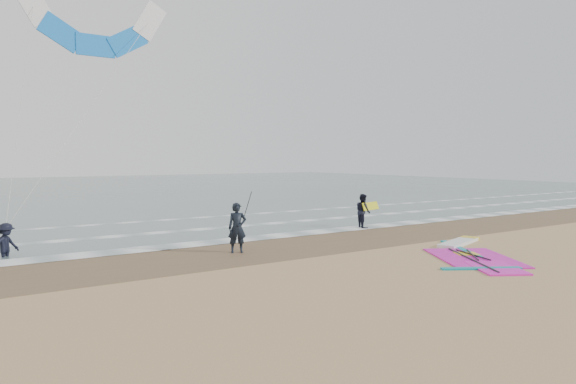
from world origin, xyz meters
TOP-DOWN VIEW (x-y plane):
  - ground at (0.00, 0.00)m, footprint 120.00×120.00m
  - sea_water at (0.00, 48.00)m, footprint 120.00×80.00m
  - wet_sand_band at (0.00, 6.00)m, footprint 120.00×5.00m
  - foam_waterline at (0.00, 10.44)m, footprint 120.00×9.15m
  - windsurf_rig at (3.48, 0.84)m, footprint 5.94×5.62m
  - person_standing at (-3.39, 5.73)m, footprint 0.78×0.64m
  - person_walking at (4.85, 8.15)m, footprint 0.84×0.97m
  - person_wading at (-10.51, 9.37)m, footprint 1.14×1.09m
  - held_pole at (-3.09, 5.73)m, footprint 0.17×0.86m
  - carried_kiteboard at (5.25, 8.05)m, footprint 1.30×0.51m
  - surf_kite at (-6.52, 12.93)m, footprint 7.26×3.66m

SIDE VIEW (x-z plane):
  - ground at x=0.00m, z-range 0.00..0.00m
  - wet_sand_band at x=0.00m, z-range 0.00..0.01m
  - sea_water at x=0.00m, z-range 0.00..0.02m
  - foam_waterline at x=0.00m, z-range 0.02..0.04m
  - windsurf_rig at x=3.48m, z-range -0.03..0.11m
  - person_wading at x=-10.51m, z-range 0.00..1.55m
  - person_walking at x=4.85m, z-range 0.00..1.69m
  - person_standing at x=-3.39m, z-range 0.00..1.83m
  - carried_kiteboard at x=5.25m, z-range 0.88..1.27m
  - held_pole at x=-3.09m, z-range 0.43..2.25m
  - surf_kite at x=-6.52m, z-range 4.19..13.91m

